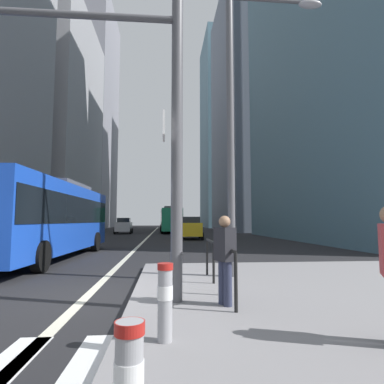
{
  "coord_description": "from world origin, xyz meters",
  "views": [
    {
      "loc": [
        1.65,
        -7.12,
        1.62
      ],
      "look_at": [
        4.66,
        28.36,
        4.82
      ],
      "focal_mm": 29.71,
      "sensor_mm": 36.0,
      "label": 1
    }
  ],
  "objects_px": {
    "city_bus_red_receding": "(171,219)",
    "car_receding_near": "(180,224)",
    "pedestrian_walking": "(225,256)",
    "city_bus_red_distant": "(168,219)",
    "traffic_signal_gantry": "(72,87)",
    "car_receding_far": "(191,228)",
    "bollard_left": "(165,298)",
    "bollard_front": "(129,381)",
    "street_lamp_post": "(230,88)",
    "car_oncoming_mid": "(124,226)",
    "city_bus_blue_oncoming": "(48,215)"
  },
  "relations": [
    {
      "from": "street_lamp_post",
      "to": "city_bus_red_distant",
      "type": "bearing_deg",
      "value": 91.35
    },
    {
      "from": "car_receding_near",
      "to": "bollard_front",
      "type": "xyz_separation_m",
      "value": [
        -2.7,
        -50.76,
        -0.38
      ]
    },
    {
      "from": "car_oncoming_mid",
      "to": "bollard_front",
      "type": "height_order",
      "value": "car_oncoming_mid"
    },
    {
      "from": "city_bus_red_receding",
      "to": "bollard_left",
      "type": "bearing_deg",
      "value": -91.09
    },
    {
      "from": "city_bus_red_distant",
      "to": "bollard_left",
      "type": "xyz_separation_m",
      "value": [
        -0.49,
        -58.53,
        -1.17
      ]
    },
    {
      "from": "car_oncoming_mid",
      "to": "traffic_signal_gantry",
      "type": "distance_m",
      "value": 34.4
    },
    {
      "from": "car_oncoming_mid",
      "to": "car_receding_near",
      "type": "xyz_separation_m",
      "value": [
        7.55,
        12.86,
        -0.0
      ]
    },
    {
      "from": "car_oncoming_mid",
      "to": "street_lamp_post",
      "type": "relative_size",
      "value": 0.55
    },
    {
      "from": "street_lamp_post",
      "to": "bollard_left",
      "type": "height_order",
      "value": "street_lamp_post"
    },
    {
      "from": "car_receding_near",
      "to": "city_bus_blue_oncoming",
      "type": "bearing_deg",
      "value": -100.81
    },
    {
      "from": "city_bus_red_receding",
      "to": "city_bus_red_distant",
      "type": "relative_size",
      "value": 0.96
    },
    {
      "from": "car_receding_near",
      "to": "city_bus_red_receding",
      "type": "bearing_deg",
      "value": -99.68
    },
    {
      "from": "car_receding_far",
      "to": "traffic_signal_gantry",
      "type": "distance_m",
      "value": 22.59
    },
    {
      "from": "city_bus_red_receding",
      "to": "traffic_signal_gantry",
      "type": "relative_size",
      "value": 1.83
    },
    {
      "from": "city_bus_blue_oncoming",
      "to": "street_lamp_post",
      "type": "relative_size",
      "value": 1.36
    },
    {
      "from": "car_oncoming_mid",
      "to": "city_bus_red_receding",
      "type": "bearing_deg",
      "value": 24.6
    },
    {
      "from": "city_bus_red_distant",
      "to": "car_receding_far",
      "type": "xyz_separation_m",
      "value": [
        1.76,
        -34.63,
        -0.85
      ]
    },
    {
      "from": "city_bus_red_distant",
      "to": "pedestrian_walking",
      "type": "xyz_separation_m",
      "value": [
        0.56,
        -56.95,
        -0.83
      ]
    },
    {
      "from": "car_receding_far",
      "to": "bollard_front",
      "type": "distance_m",
      "value": 25.93
    },
    {
      "from": "city_bus_red_distant",
      "to": "traffic_signal_gantry",
      "type": "bearing_deg",
      "value": -92.28
    },
    {
      "from": "city_bus_blue_oncoming",
      "to": "bollard_front",
      "type": "xyz_separation_m",
      "value": [
        4.73,
        -11.8,
        -1.22
      ]
    },
    {
      "from": "pedestrian_walking",
      "to": "city_bus_blue_oncoming",
      "type": "bearing_deg",
      "value": 125.87
    },
    {
      "from": "city_bus_red_distant",
      "to": "pedestrian_walking",
      "type": "bearing_deg",
      "value": -89.44
    },
    {
      "from": "car_oncoming_mid",
      "to": "traffic_signal_gantry",
      "type": "height_order",
      "value": "traffic_signal_gantry"
    },
    {
      "from": "car_receding_far",
      "to": "pedestrian_walking",
      "type": "height_order",
      "value": "car_receding_far"
    },
    {
      "from": "car_receding_near",
      "to": "car_oncoming_mid",
      "type": "bearing_deg",
      "value": -120.42
    },
    {
      "from": "car_receding_near",
      "to": "traffic_signal_gantry",
      "type": "distance_m",
      "value": 47.25
    },
    {
      "from": "city_bus_blue_oncoming",
      "to": "pedestrian_walking",
      "type": "height_order",
      "value": "city_bus_blue_oncoming"
    },
    {
      "from": "city_bus_red_receding",
      "to": "car_receding_near",
      "type": "bearing_deg",
      "value": 80.32
    },
    {
      "from": "city_bus_red_receding",
      "to": "street_lamp_post",
      "type": "relative_size",
      "value": 1.37
    },
    {
      "from": "city_bus_red_distant",
      "to": "bollard_front",
      "type": "bearing_deg",
      "value": -90.68
    },
    {
      "from": "city_bus_red_receding",
      "to": "bollard_front",
      "type": "height_order",
      "value": "city_bus_red_receding"
    },
    {
      "from": "pedestrian_walking",
      "to": "car_oncoming_mid",
      "type": "bearing_deg",
      "value": 100.1
    },
    {
      "from": "pedestrian_walking",
      "to": "city_bus_red_distant",
      "type": "bearing_deg",
      "value": 90.56
    },
    {
      "from": "car_receding_far",
      "to": "car_receding_near",
      "type": "bearing_deg",
      "value": 89.48
    },
    {
      "from": "street_lamp_post",
      "to": "bollard_left",
      "type": "relative_size",
      "value": 8.53
    },
    {
      "from": "traffic_signal_gantry",
      "to": "street_lamp_post",
      "type": "distance_m",
      "value": 4.48
    },
    {
      "from": "car_receding_near",
      "to": "pedestrian_walking",
      "type": "relative_size",
      "value": 2.75
    },
    {
      "from": "car_receding_near",
      "to": "bollard_left",
      "type": "bearing_deg",
      "value": -92.9
    },
    {
      "from": "street_lamp_post",
      "to": "car_receding_far",
      "type": "bearing_deg",
      "value": 88.58
    },
    {
      "from": "city_bus_red_receding",
      "to": "car_receding_far",
      "type": "distance_m",
      "value": 14.85
    },
    {
      "from": "city_bus_red_receding",
      "to": "car_receding_far",
      "type": "xyz_separation_m",
      "value": [
        1.51,
        -14.75,
        -0.85
      ]
    },
    {
      "from": "city_bus_blue_oncoming",
      "to": "city_bus_red_receding",
      "type": "xyz_separation_m",
      "value": [
        5.69,
        28.76,
        0.0
      ]
    },
    {
      "from": "car_receding_near",
      "to": "street_lamp_post",
      "type": "xyz_separation_m",
      "value": [
        -0.71,
        -44.47,
        4.29
      ]
    },
    {
      "from": "city_bus_red_distant",
      "to": "traffic_signal_gantry",
      "type": "xyz_separation_m",
      "value": [
        -2.26,
        -56.64,
        2.27
      ]
    },
    {
      "from": "car_receding_far",
      "to": "bollard_left",
      "type": "relative_size",
      "value": 4.87
    },
    {
      "from": "car_oncoming_mid",
      "to": "bollard_front",
      "type": "xyz_separation_m",
      "value": [
        4.85,
        -37.9,
        -0.38
      ]
    },
    {
      "from": "bollard_front",
      "to": "city_bus_red_receding",
      "type": "bearing_deg",
      "value": 88.64
    },
    {
      "from": "city_bus_red_distant",
      "to": "car_oncoming_mid",
      "type": "relative_size",
      "value": 2.58
    },
    {
      "from": "city_bus_red_receding",
      "to": "pedestrian_walking",
      "type": "bearing_deg",
      "value": -89.51
    }
  ]
}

